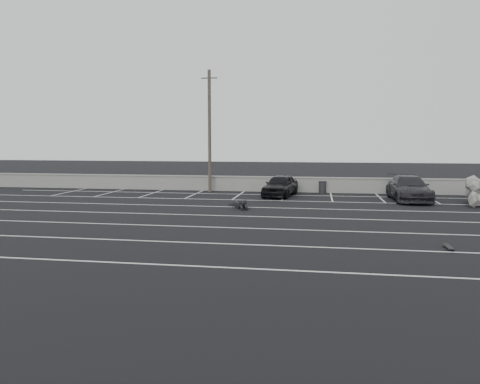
% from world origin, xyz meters
% --- Properties ---
extents(ground, '(120.00, 120.00, 0.00)m').
position_xyz_m(ground, '(0.00, 0.00, 0.00)').
color(ground, black).
rests_on(ground, ground).
extents(seawall, '(50.00, 0.45, 1.06)m').
position_xyz_m(seawall, '(0.00, 14.00, 0.55)').
color(seawall, gray).
rests_on(seawall, ground).
extents(stall_lines, '(36.00, 20.05, 0.01)m').
position_xyz_m(stall_lines, '(-0.08, 4.41, 0.00)').
color(stall_lines, silver).
rests_on(stall_lines, ground).
extents(car_left, '(2.39, 4.36, 1.41)m').
position_xyz_m(car_left, '(0.75, 11.26, 0.70)').
color(car_left, black).
rests_on(car_left, ground).
extents(car_right, '(2.21, 5.14, 1.48)m').
position_xyz_m(car_right, '(8.50, 10.42, 0.74)').
color(car_right, '#232227').
rests_on(car_right, ground).
extents(utility_pole, '(1.12, 0.22, 8.39)m').
position_xyz_m(utility_pole, '(-4.35, 13.20, 4.25)').
color(utility_pole, '#4C4238').
rests_on(utility_pole, ground).
extents(trash_bin, '(0.59, 0.59, 0.82)m').
position_xyz_m(trash_bin, '(3.45, 13.60, 0.41)').
color(trash_bin, black).
rests_on(trash_bin, ground).
extents(person, '(2.78, 3.21, 0.50)m').
position_xyz_m(person, '(-1.05, 5.94, 0.25)').
color(person, black).
rests_on(person, ground).
extents(skateboard, '(0.21, 0.73, 0.09)m').
position_xyz_m(skateboard, '(7.44, -2.57, 0.07)').
color(skateboard, black).
rests_on(skateboard, ground).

